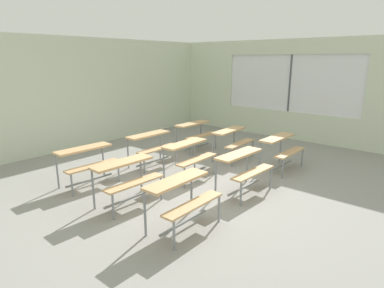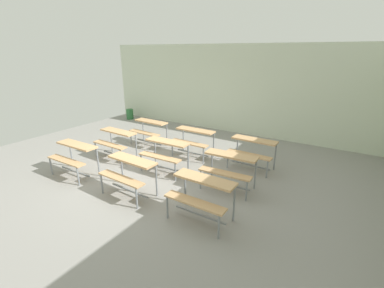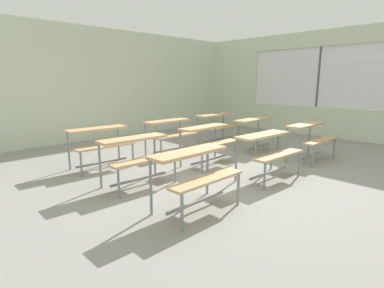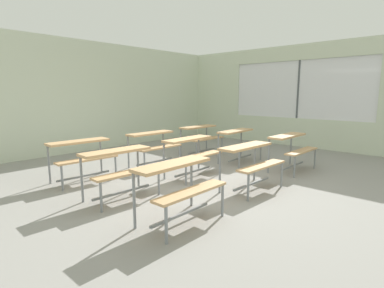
{
  "view_description": "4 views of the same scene",
  "coord_description": "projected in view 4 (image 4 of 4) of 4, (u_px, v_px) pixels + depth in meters",
  "views": [
    {
      "loc": [
        -4.46,
        -3.66,
        2.42
      ],
      "look_at": [
        0.39,
        0.48,
        0.73
      ],
      "focal_mm": 30.1,
      "sensor_mm": 36.0,
      "label": 1
    },
    {
      "loc": [
        4.06,
        -4.13,
        2.79
      ],
      "look_at": [
        0.94,
        0.81,
        0.73
      ],
      "focal_mm": 24.89,
      "sensor_mm": 36.0,
      "label": 2
    },
    {
      "loc": [
        -3.8,
        -3.3,
        1.6
      ],
      "look_at": [
        0.03,
        0.65,
        0.43
      ],
      "focal_mm": 28.0,
      "sensor_mm": 36.0,
      "label": 3
    },
    {
      "loc": [
        -3.8,
        -3.3,
        1.6
      ],
      "look_at": [
        0.46,
        0.63,
        0.61
      ],
      "focal_mm": 28.0,
      "sensor_mm": 36.0,
      "label": 4
    }
  ],
  "objects": [
    {
      "name": "wall_back",
      "position": [
        74.0,
        97.0,
        7.98
      ],
      "size": [
        10.0,
        0.12,
        3.0
      ],
      "primitive_type": "cube",
      "color": "beige",
      "rests_on": "ground"
    },
    {
      "name": "desk_bench_r2c2",
      "position": [
        201.0,
        133.0,
        7.82
      ],
      "size": [
        1.11,
        0.62,
        0.74
      ],
      "rotation": [
        0.0,
        0.0,
        -0.02
      ],
      "color": "tan",
      "rests_on": "ground"
    },
    {
      "name": "wall_right",
      "position": [
        319.0,
        98.0,
        8.52
      ],
      "size": [
        0.12,
        9.0,
        3.0
      ],
      "color": "beige",
      "rests_on": "ground"
    },
    {
      "name": "desk_bench_r2c1",
      "position": [
        154.0,
        141.0,
        6.57
      ],
      "size": [
        1.1,
        0.6,
        0.74
      ],
      "rotation": [
        0.0,
        0.0,
        -0.01
      ],
      "color": "tan",
      "rests_on": "ground"
    },
    {
      "name": "desk_bench_r0c0",
      "position": [
        179.0,
        178.0,
        3.68
      ],
      "size": [
        1.1,
        0.6,
        0.74
      ],
      "rotation": [
        0.0,
        0.0,
        0.01
      ],
      "color": "tan",
      "rests_on": "ground"
    },
    {
      "name": "desk_bench_r2c0",
      "position": [
        82.0,
        151.0,
        5.43
      ],
      "size": [
        1.12,
        0.63,
        0.74
      ],
      "rotation": [
        0.0,
        0.0,
        -0.04
      ],
      "color": "tan",
      "rests_on": "ground"
    },
    {
      "name": "ground",
      "position": [
        201.0,
        187.0,
        5.23
      ],
      "size": [
        10.0,
        9.0,
        0.05
      ],
      "primitive_type": "cube",
      "color": "gray"
    },
    {
      "name": "desk_bench_r1c0",
      "position": [
        120.0,
        162.0,
        4.53
      ],
      "size": [
        1.12,
        0.62,
        0.74
      ],
      "rotation": [
        0.0,
        0.0,
        -0.03
      ],
      "color": "tan",
      "rests_on": "ground"
    },
    {
      "name": "desk_bench_r0c2",
      "position": [
        292.0,
        144.0,
        6.17
      ],
      "size": [
        1.1,
        0.6,
        0.74
      ],
      "rotation": [
        0.0,
        0.0,
        -0.01
      ],
      "color": "tan",
      "rests_on": "ground"
    },
    {
      "name": "desk_bench_r1c1",
      "position": [
        192.0,
        148.0,
        5.74
      ],
      "size": [
        1.11,
        0.62,
        0.74
      ],
      "rotation": [
        0.0,
        0.0,
        0.02
      ],
      "color": "tan",
      "rests_on": "ground"
    },
    {
      "name": "desk_bench_r0c1",
      "position": [
        251.0,
        156.0,
        4.95
      ],
      "size": [
        1.12,
        0.63,
        0.74
      ],
      "rotation": [
        0.0,
        0.0,
        -0.04
      ],
      "color": "tan",
      "rests_on": "ground"
    },
    {
      "name": "desk_bench_r1c2",
      "position": [
        240.0,
        138.0,
        6.96
      ],
      "size": [
        1.13,
        0.65,
        0.74
      ],
      "rotation": [
        0.0,
        0.0,
        0.05
      ],
      "color": "tan",
      "rests_on": "ground"
    }
  ]
}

